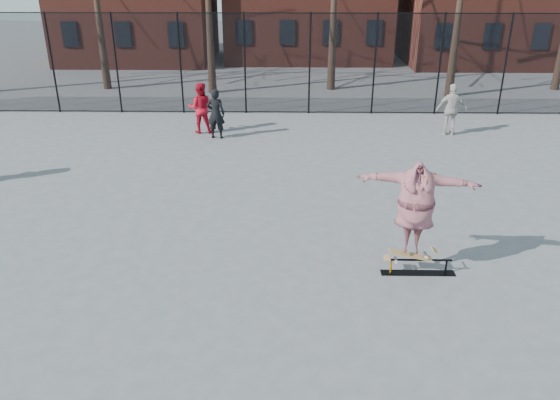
{
  "coord_description": "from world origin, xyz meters",
  "views": [
    {
      "loc": [
        0.41,
        -9.21,
        5.85
      ],
      "look_at": [
        0.22,
        1.5,
        1.12
      ],
      "focal_mm": 35.0,
      "sensor_mm": 36.0,
      "label": 1
    }
  ],
  "objects_px": {
    "skateboard": "(410,257)",
    "skater": "(415,211)",
    "skate_rail": "(418,268)",
    "bystander_black": "(216,114)",
    "bystander_red": "(200,108)",
    "bystander_white": "(451,110)"
  },
  "relations": [
    {
      "from": "skate_rail",
      "to": "bystander_red",
      "type": "xyz_separation_m",
      "value": [
        -5.88,
        9.81,
        0.79
      ]
    },
    {
      "from": "skateboard",
      "to": "bystander_white",
      "type": "relative_size",
      "value": 0.5
    },
    {
      "from": "skate_rail",
      "to": "bystander_white",
      "type": "relative_size",
      "value": 0.81
    },
    {
      "from": "skate_rail",
      "to": "bystander_black",
      "type": "bearing_deg",
      "value": 119.82
    },
    {
      "from": "bystander_red",
      "to": "bystander_white",
      "type": "distance_m",
      "value": 9.05
    },
    {
      "from": "bystander_red",
      "to": "skate_rail",
      "type": "bearing_deg",
      "value": 117.73
    },
    {
      "from": "skater",
      "to": "bystander_red",
      "type": "relative_size",
      "value": 1.28
    },
    {
      "from": "bystander_black",
      "to": "skater",
      "type": "bearing_deg",
      "value": 125.89
    },
    {
      "from": "skateboard",
      "to": "bystander_black",
      "type": "xyz_separation_m",
      "value": [
        -5.04,
        9.12,
        0.49
      ]
    },
    {
      "from": "skate_rail",
      "to": "bystander_red",
      "type": "distance_m",
      "value": 11.46
    },
    {
      "from": "skateboard",
      "to": "skater",
      "type": "relative_size",
      "value": 0.4
    },
    {
      "from": "bystander_black",
      "to": "skateboard",
      "type": "bearing_deg",
      "value": 125.89
    },
    {
      "from": "skate_rail",
      "to": "skater",
      "type": "relative_size",
      "value": 0.64
    },
    {
      "from": "bystander_black",
      "to": "bystander_white",
      "type": "relative_size",
      "value": 0.95
    },
    {
      "from": "skater",
      "to": "skate_rail",
      "type": "bearing_deg",
      "value": 9.92
    },
    {
      "from": "bystander_white",
      "to": "bystander_red",
      "type": "bearing_deg",
      "value": 0.39
    },
    {
      "from": "skater",
      "to": "bystander_black",
      "type": "bearing_deg",
      "value": 128.85
    },
    {
      "from": "bystander_red",
      "to": "bystander_white",
      "type": "relative_size",
      "value": 0.99
    },
    {
      "from": "skateboard",
      "to": "skater",
      "type": "distance_m",
      "value": 1.0
    },
    {
      "from": "skate_rail",
      "to": "bystander_red",
      "type": "height_order",
      "value": "bystander_red"
    },
    {
      "from": "skateboard",
      "to": "bystander_white",
      "type": "xyz_separation_m",
      "value": [
        3.36,
        9.68,
        0.54
      ]
    },
    {
      "from": "skate_rail",
      "to": "bystander_black",
      "type": "xyz_separation_m",
      "value": [
        -5.23,
        9.12,
        0.75
      ]
    }
  ]
}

